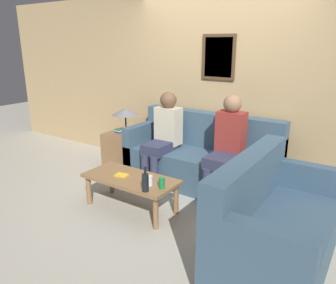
# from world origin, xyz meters

# --- Properties ---
(ground_plane) EXTENTS (16.00, 16.00, 0.00)m
(ground_plane) POSITION_xyz_m (0.00, 0.00, 0.00)
(ground_plane) COLOR #ADA899
(wall_back) EXTENTS (9.00, 0.08, 2.60)m
(wall_back) POSITION_xyz_m (0.00, 0.92, 1.30)
(wall_back) COLOR tan
(wall_back) RESTS_ON ground_plane
(couch_main) EXTENTS (2.06, 0.81, 0.96)m
(couch_main) POSITION_xyz_m (0.00, 0.49, 0.34)
(couch_main) COLOR #385166
(couch_main) RESTS_ON ground_plane
(couch_side) EXTENTS (0.81, 1.51, 0.96)m
(couch_side) POSITION_xyz_m (1.33, -0.68, 0.34)
(couch_side) COLOR #385166
(couch_side) RESTS_ON ground_plane
(coffee_table) EXTENTS (1.12, 0.51, 0.40)m
(coffee_table) POSITION_xyz_m (-0.34, -0.61, 0.34)
(coffee_table) COLOR olive
(coffee_table) RESTS_ON ground_plane
(side_table_with_lamp) EXTENTS (0.51, 0.50, 0.95)m
(side_table_with_lamp) POSITION_xyz_m (-1.32, 0.39, 0.34)
(side_table_with_lamp) COLOR olive
(side_table_with_lamp) RESTS_ON ground_plane
(wine_bottle) EXTENTS (0.07, 0.07, 0.27)m
(wine_bottle) POSITION_xyz_m (0.03, -0.81, 0.50)
(wine_bottle) COLOR black
(wine_bottle) RESTS_ON coffee_table
(drinking_glass) EXTENTS (0.08, 0.08, 0.11)m
(drinking_glass) POSITION_xyz_m (-0.03, -0.67, 0.45)
(drinking_glass) COLOR silver
(drinking_glass) RESTS_ON coffee_table
(book_stack) EXTENTS (0.17, 0.13, 0.02)m
(book_stack) POSITION_xyz_m (-0.45, -0.64, 0.41)
(book_stack) COLOR gold
(book_stack) RESTS_ON coffee_table
(soda_can) EXTENTS (0.07, 0.07, 0.12)m
(soda_can) POSITION_xyz_m (0.13, -0.65, 0.46)
(soda_can) COLOR #197A38
(soda_can) RESTS_ON coffee_table
(person_left) EXTENTS (0.34, 0.62, 1.25)m
(person_left) POSITION_xyz_m (-0.49, 0.28, 0.69)
(person_left) COLOR #2D334C
(person_left) RESTS_ON ground_plane
(person_right) EXTENTS (0.34, 0.63, 1.29)m
(person_right) POSITION_xyz_m (0.43, 0.30, 0.71)
(person_right) COLOR #2D334C
(person_right) RESTS_ON ground_plane
(teddy_bear) EXTENTS (0.20, 0.20, 0.32)m
(teddy_bear) POSITION_xyz_m (0.76, -0.66, 0.14)
(teddy_bear) COLOR #A87A51
(teddy_bear) RESTS_ON ground_plane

